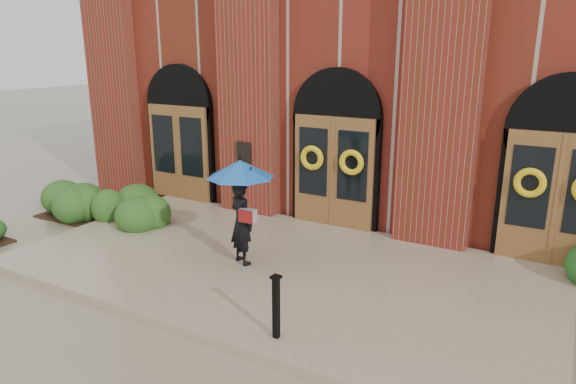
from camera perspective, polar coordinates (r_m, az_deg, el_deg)
The scene contains 6 objects.
ground at distance 9.76m, azimuth -1.87°, elevation -9.10°, with size 90.00×90.00×0.00m, color gray.
landing at distance 9.85m, azimuth -1.41°, elevation -8.38°, with size 10.00×5.30×0.15m, color tan.
church_building at distance 16.99m, azimuth 13.99°, elevation 13.30°, with size 16.20×12.53×7.00m.
man_with_umbrella at distance 9.45m, azimuth -5.26°, elevation -0.01°, with size 1.65×1.65×1.99m.
metal_post at distance 7.30m, azimuth -1.33°, elevation -12.50°, with size 0.14×0.14×0.95m.
hedge_wall_left at distance 13.34m, azimuth -19.76°, elevation -1.26°, with size 3.19×1.28×0.82m, color #28511B.
Camera 1 is at (4.62, -7.56, 4.11)m, focal length 32.00 mm.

